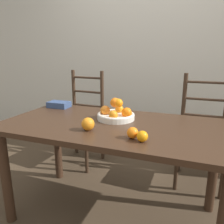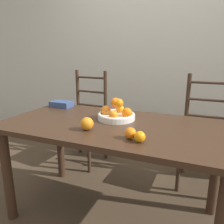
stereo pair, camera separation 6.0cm
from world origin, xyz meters
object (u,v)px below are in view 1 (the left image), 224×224
(orange_loose_1, at_px, (133,133))
(fruit_bowl, at_px, (116,114))
(chair_left, at_px, (82,121))
(book_stack, at_px, (59,105))
(orange_loose_0, at_px, (142,136))
(orange_loose_2, at_px, (88,124))
(chair_right, at_px, (202,135))

(orange_loose_1, bearing_deg, fruit_bowl, 123.40)
(chair_left, height_order, book_stack, chair_left)
(orange_loose_0, distance_m, book_stack, 1.04)
(orange_loose_1, relative_size, orange_loose_2, 0.79)
(orange_loose_2, height_order, book_stack, orange_loose_2)
(chair_left, bearing_deg, orange_loose_2, -54.48)
(chair_left, bearing_deg, book_stack, -82.62)
(chair_left, distance_m, book_stack, 0.54)
(orange_loose_0, xyz_separation_m, orange_loose_1, (-0.06, 0.03, 0.00))
(orange_loose_0, xyz_separation_m, chair_right, (0.35, 0.99, -0.30))
(fruit_bowl, xyz_separation_m, chair_left, (-0.63, 0.63, -0.31))
(fruit_bowl, bearing_deg, orange_loose_2, -105.98)
(orange_loose_1, height_order, chair_left, chair_left)
(orange_loose_2, relative_size, chair_left, 0.08)
(chair_right, bearing_deg, book_stack, -159.11)
(book_stack, bearing_deg, chair_left, 92.42)
(orange_loose_0, height_order, book_stack, orange_loose_0)
(orange_loose_1, distance_m, chair_left, 1.31)
(orange_loose_0, height_order, orange_loose_2, orange_loose_2)
(orange_loose_0, height_order, orange_loose_1, orange_loose_1)
(chair_left, bearing_deg, orange_loose_0, -42.47)
(fruit_bowl, bearing_deg, orange_loose_1, -56.60)
(orange_loose_1, relative_size, book_stack, 0.35)
(chair_right, relative_size, book_stack, 5.48)
(book_stack, bearing_deg, chair_right, 20.15)
(book_stack, bearing_deg, orange_loose_1, -31.31)
(fruit_bowl, height_order, book_stack, fruit_bowl)
(orange_loose_2, bearing_deg, chair_left, 120.57)
(orange_loose_1, height_order, book_stack, orange_loose_1)
(chair_left, xyz_separation_m, chair_right, (1.26, 0.00, 0.00))
(orange_loose_0, xyz_separation_m, chair_left, (-0.91, 0.99, -0.30))
(fruit_bowl, distance_m, chair_left, 0.94)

